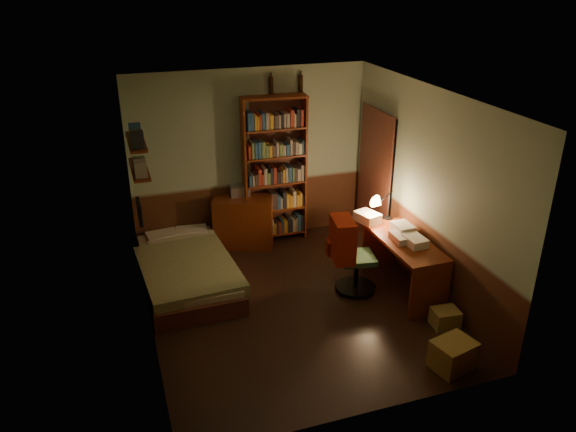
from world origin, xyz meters
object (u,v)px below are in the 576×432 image
object	(u,v)px
office_chair	(357,252)
cardboard_box_a	(453,355)
desk_lamp	(390,196)
cardboard_box_b	(445,318)
desk	(403,265)
mini_stereo	(240,190)
dresser	(243,222)
bed	(186,261)
bookshelf	(275,171)

from	to	relation	value
office_chair	cardboard_box_a	world-z (taller)	office_chair
desk_lamp	office_chair	bearing A→B (deg)	-157.57
cardboard_box_b	desk	bearing A→B (deg)	95.57
mini_stereo	office_chair	size ratio (longest dim) A/B	0.26
dresser	office_chair	bearing A→B (deg)	-38.52
desk_lamp	desk	bearing A→B (deg)	-112.19
cardboard_box_b	bed	bearing A→B (deg)	144.08
dresser	cardboard_box_b	distance (m)	3.28
bed	mini_stereo	bearing A→B (deg)	42.32
cardboard_box_b	dresser	bearing A→B (deg)	121.87
dresser	office_chair	world-z (taller)	office_chair
mini_stereo	cardboard_box_a	world-z (taller)	mini_stereo
bookshelf	cardboard_box_b	xyz separation A→B (m)	(1.20, -2.86, -1.00)
dresser	cardboard_box_a	size ratio (longest dim) A/B	2.05
dresser	desk_lamp	size ratio (longest dim) A/B	1.28
bed	desk_lamp	distance (m)	2.86
mini_stereo	bookshelf	distance (m)	0.59
dresser	desk_lamp	xyz separation A→B (m)	(1.74, -1.22, 0.67)
bed	bookshelf	distance (m)	1.93
bed	bookshelf	world-z (taller)	bookshelf
dresser	bookshelf	bearing A→B (deg)	28.83
mini_stereo	desk	xyz separation A→B (m)	(1.65, -2.01, -0.49)
dresser	cardboard_box_a	bearing A→B (deg)	-48.60
bookshelf	mini_stereo	bearing A→B (deg)	179.64
mini_stereo	cardboard_box_a	bearing A→B (deg)	-64.91
office_chair	cardboard_box_a	size ratio (longest dim) A/B	2.61
desk	cardboard_box_b	distance (m)	0.93
bed	mini_stereo	size ratio (longest dim) A/B	7.20
office_chair	dresser	bearing A→B (deg)	131.58
mini_stereo	cardboard_box_b	world-z (taller)	mini_stereo
bed	bookshelf	bearing A→B (deg)	29.30
dresser	mini_stereo	bearing A→B (deg)	115.12
cardboard_box_a	cardboard_box_b	size ratio (longest dim) A/B	1.39
bed	dresser	world-z (taller)	dresser
desk	office_chair	distance (m)	0.63
dresser	desk	xyz separation A→B (m)	(1.64, -1.88, -0.03)
desk_lamp	cardboard_box_b	bearing A→B (deg)	-104.03
desk_lamp	bed	bearing A→B (deg)	157.99
mini_stereo	desk	bearing A→B (deg)	-46.83
mini_stereo	bookshelf	world-z (taller)	bookshelf
bed	desk_lamp	xyz separation A→B (m)	(2.73, -0.41, 0.75)
cardboard_box_b	desk_lamp	bearing A→B (deg)	89.42
desk_lamp	cardboard_box_a	world-z (taller)	desk_lamp
cardboard_box_b	office_chair	bearing A→B (deg)	121.78
bed	desk_lamp	bearing A→B (deg)	-9.68
bookshelf	cardboard_box_b	distance (m)	3.26
desk	dresser	bearing A→B (deg)	131.03
mini_stereo	office_chair	xyz separation A→B (m)	(1.07, -1.83, -0.30)
mini_stereo	cardboard_box_b	size ratio (longest dim) A/B	0.95
cardboard_box_a	cardboard_box_b	world-z (taller)	cardboard_box_a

